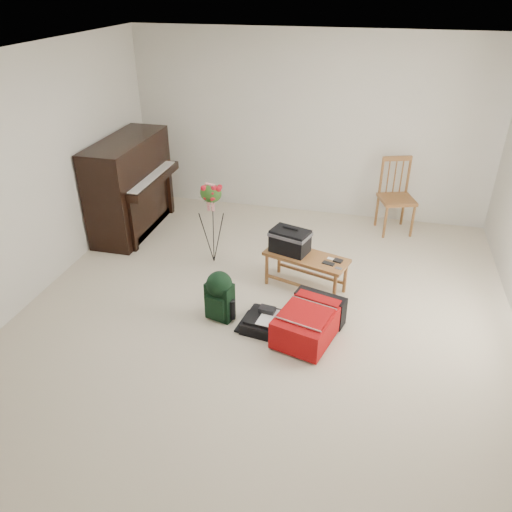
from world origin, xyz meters
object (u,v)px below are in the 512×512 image
(black_duffel, at_px, (270,323))
(red_suitcase, at_px, (309,319))
(dining_chair, at_px, (397,197))
(green_backpack, at_px, (219,294))
(bench, at_px, (294,247))
(piano, at_px, (131,187))
(flower_stand, at_px, (212,224))

(black_duffel, bearing_deg, red_suitcase, 12.94)
(red_suitcase, distance_m, black_duffel, 0.40)
(dining_chair, distance_m, green_backpack, 3.03)
(bench, bearing_deg, black_duffel, -78.49)
(piano, distance_m, dining_chair, 3.55)
(piano, xyz_separation_m, bench, (2.37, -0.94, -0.10))
(dining_chair, xyz_separation_m, green_backpack, (-1.69, -2.50, -0.19))
(flower_stand, bearing_deg, red_suitcase, -23.85)
(dining_chair, bearing_deg, red_suitcase, -125.94)
(green_backpack, height_order, flower_stand, flower_stand)
(dining_chair, distance_m, red_suitcase, 2.67)
(piano, xyz_separation_m, green_backpack, (1.76, -1.70, -0.30))
(piano, relative_size, green_backpack, 2.80)
(bench, relative_size, black_duffel, 1.81)
(bench, distance_m, flower_stand, 1.08)
(piano, height_order, green_backpack, piano)
(red_suitcase, bearing_deg, flower_stand, 155.46)
(piano, relative_size, dining_chair, 1.50)
(bench, bearing_deg, dining_chair, 75.15)
(green_backpack, distance_m, flower_stand, 1.18)
(black_duffel, bearing_deg, green_backpack, -178.98)
(bench, bearing_deg, red_suitcase, -51.77)
(red_suitcase, height_order, black_duffel, red_suitcase)
(green_backpack, xyz_separation_m, flower_stand, (-0.42, 1.08, 0.21))
(piano, relative_size, flower_stand, 1.44)
(green_backpack, bearing_deg, dining_chair, 70.48)
(dining_chair, height_order, flower_stand, flower_stand)
(piano, bearing_deg, black_duffel, -37.65)
(bench, height_order, flower_stand, flower_stand)
(bench, bearing_deg, piano, 175.44)
(dining_chair, xyz_separation_m, flower_stand, (-2.12, -1.42, 0.02))
(red_suitcase, bearing_deg, black_duffel, -159.83)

